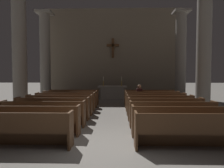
{
  "coord_description": "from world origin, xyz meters",
  "views": [
    {
      "loc": [
        0.36,
        -5.29,
        1.92
      ],
      "look_at": [
        0.0,
        9.18,
        1.22
      ],
      "focal_mm": 33.16,
      "sensor_mm": 36.0,
      "label": 1
    }
  ],
  "objects_px": {
    "pew_right_row_6": "(155,102)",
    "pew_left_row_2": "(31,120)",
    "pew_left_row_7": "(70,99)",
    "column_right_third": "(181,57)",
    "pew_right_row_1": "(195,131)",
    "pew_right_row_5": "(160,105)",
    "candlestick_left": "(103,83)",
    "candlestick_right": "(122,83)",
    "column_left_third": "(45,57)",
    "pew_left_row_3": "(43,113)",
    "pew_left_row_4": "(52,109)",
    "pew_left_row_5": "(60,105)",
    "pew_left_row_6": "(65,102)",
    "pew_right_row_3": "(172,114)",
    "altar": "(112,92)",
    "lone_worshipper": "(139,95)",
    "pew_right_row_8": "(149,97)",
    "column_right_second": "(204,50)",
    "pew_right_row_4": "(165,109)",
    "pew_right_row_2": "(181,121)",
    "pew_left_row_1": "(13,129)",
    "pew_left_row_8": "(74,97)",
    "pew_right_row_7": "(152,99)"
  },
  "relations": [
    {
      "from": "pew_right_row_6",
      "to": "pew_left_row_2",
      "type": "bearing_deg",
      "value": -137.24
    },
    {
      "from": "pew_left_row_7",
      "to": "column_right_third",
      "type": "bearing_deg",
      "value": 27.34
    },
    {
      "from": "pew_right_row_1",
      "to": "pew_right_row_5",
      "type": "xyz_separation_m",
      "value": [
        0.0,
        4.33,
        0.0
      ]
    },
    {
      "from": "candlestick_left",
      "to": "candlestick_right",
      "type": "distance_m",
      "value": 1.4
    },
    {
      "from": "pew_right_row_1",
      "to": "column_left_third",
      "type": "bearing_deg",
      "value": 125.72
    },
    {
      "from": "pew_left_row_3",
      "to": "pew_left_row_4",
      "type": "height_order",
      "value": "same"
    },
    {
      "from": "candlestick_right",
      "to": "candlestick_left",
      "type": "bearing_deg",
      "value": 180.0
    },
    {
      "from": "pew_left_row_5",
      "to": "column_right_third",
      "type": "xyz_separation_m",
      "value": [
        7.43,
        6.0,
        2.73
      ]
    },
    {
      "from": "pew_left_row_6",
      "to": "pew_right_row_3",
      "type": "relative_size",
      "value": 1.0
    },
    {
      "from": "pew_left_row_2",
      "to": "pew_right_row_5",
      "type": "distance_m",
      "value": 5.69
    },
    {
      "from": "pew_left_row_4",
      "to": "altar",
      "type": "bearing_deg",
      "value": 72.21
    },
    {
      "from": "pew_right_row_5",
      "to": "column_left_third",
      "type": "bearing_deg",
      "value": 141.05
    },
    {
      "from": "pew_left_row_6",
      "to": "pew_right_row_6",
      "type": "height_order",
      "value": "same"
    },
    {
      "from": "pew_left_row_6",
      "to": "pew_right_row_3",
      "type": "height_order",
      "value": "same"
    },
    {
      "from": "pew_left_row_7",
      "to": "pew_left_row_2",
      "type": "bearing_deg",
      "value": -90.0
    },
    {
      "from": "pew_left_row_6",
      "to": "pew_left_row_7",
      "type": "bearing_deg",
      "value": 90.0
    },
    {
      "from": "pew_right_row_6",
      "to": "column_right_third",
      "type": "xyz_separation_m",
      "value": [
        2.75,
        4.92,
        2.73
      ]
    },
    {
      "from": "column_right_third",
      "to": "lone_worshipper",
      "type": "distance_m",
      "value": 5.73
    },
    {
      "from": "pew_left_row_3",
      "to": "altar",
      "type": "bearing_deg",
      "value": 74.39
    },
    {
      "from": "pew_right_row_6",
      "to": "altar",
      "type": "height_order",
      "value": "altar"
    },
    {
      "from": "pew_left_row_5",
      "to": "candlestick_left",
      "type": "xyz_separation_m",
      "value": [
        1.64,
        6.21,
        0.76
      ]
    },
    {
      "from": "pew_left_row_2",
      "to": "pew_right_row_8",
      "type": "bearing_deg",
      "value": 54.21
    },
    {
      "from": "pew_left_row_7",
      "to": "column_right_second",
      "type": "height_order",
      "value": "column_right_second"
    },
    {
      "from": "pew_right_row_4",
      "to": "pew_left_row_6",
      "type": "bearing_deg",
      "value": 155.19
    },
    {
      "from": "pew_right_row_2",
      "to": "pew_left_row_7",
      "type": "bearing_deg",
      "value": 130.87
    },
    {
      "from": "pew_right_row_8",
      "to": "column_right_third",
      "type": "relative_size",
      "value": 0.46
    },
    {
      "from": "pew_left_row_4",
      "to": "pew_right_row_4",
      "type": "relative_size",
      "value": 1.0
    },
    {
      "from": "pew_left_row_7",
      "to": "pew_right_row_1",
      "type": "distance_m",
      "value": 8.0
    },
    {
      "from": "pew_left_row_2",
      "to": "pew_right_row_8",
      "type": "distance_m",
      "value": 8.0
    },
    {
      "from": "pew_left_row_3",
      "to": "pew_left_row_4",
      "type": "bearing_deg",
      "value": 90.0
    },
    {
      "from": "candlestick_right",
      "to": "pew_right_row_1",
      "type": "bearing_deg",
      "value": -81.16
    },
    {
      "from": "pew_right_row_2",
      "to": "column_left_third",
      "type": "height_order",
      "value": "column_left_third"
    },
    {
      "from": "pew_left_row_1",
      "to": "pew_left_row_4",
      "type": "bearing_deg",
      "value": 90.0
    },
    {
      "from": "column_right_second",
      "to": "pew_left_row_1",
      "type": "bearing_deg",
      "value": -140.08
    },
    {
      "from": "pew_left_row_8",
      "to": "pew_right_row_3",
      "type": "relative_size",
      "value": 1.0
    },
    {
      "from": "pew_left_row_2",
      "to": "lone_worshipper",
      "type": "bearing_deg",
      "value": 53.99
    },
    {
      "from": "pew_left_row_8",
      "to": "pew_right_row_4",
      "type": "relative_size",
      "value": 1.0
    },
    {
      "from": "pew_left_row_4",
      "to": "candlestick_right",
      "type": "relative_size",
      "value": 4.27
    },
    {
      "from": "pew_right_row_8",
      "to": "column_left_third",
      "type": "bearing_deg",
      "value": 159.62
    },
    {
      "from": "lone_worshipper",
      "to": "pew_right_row_6",
      "type": "bearing_deg",
      "value": -57.22
    },
    {
      "from": "pew_left_row_5",
      "to": "pew_right_row_4",
      "type": "height_order",
      "value": "same"
    },
    {
      "from": "pew_right_row_6",
      "to": "pew_right_row_7",
      "type": "xyz_separation_m",
      "value": [
        0.0,
        1.08,
        0.0
      ]
    },
    {
      "from": "lone_worshipper",
      "to": "pew_right_row_3",
      "type": "bearing_deg",
      "value": -80.62
    },
    {
      "from": "pew_right_row_1",
      "to": "candlestick_left",
      "type": "xyz_separation_m",
      "value": [
        -3.04,
        10.53,
        0.76
      ]
    },
    {
      "from": "pew_left_row_6",
      "to": "lone_worshipper",
      "type": "relative_size",
      "value": 2.31
    },
    {
      "from": "pew_left_row_1",
      "to": "pew_right_row_3",
      "type": "distance_m",
      "value": 5.15
    },
    {
      "from": "pew_left_row_7",
      "to": "pew_right_row_8",
      "type": "height_order",
      "value": "same"
    },
    {
      "from": "pew_left_row_2",
      "to": "pew_left_row_6",
      "type": "distance_m",
      "value": 4.33
    },
    {
      "from": "pew_right_row_1",
      "to": "candlestick_left",
      "type": "distance_m",
      "value": 10.99
    },
    {
      "from": "pew_right_row_7",
      "to": "candlestick_right",
      "type": "xyz_separation_m",
      "value": [
        -1.64,
        4.05,
        0.76
      ]
    }
  ]
}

